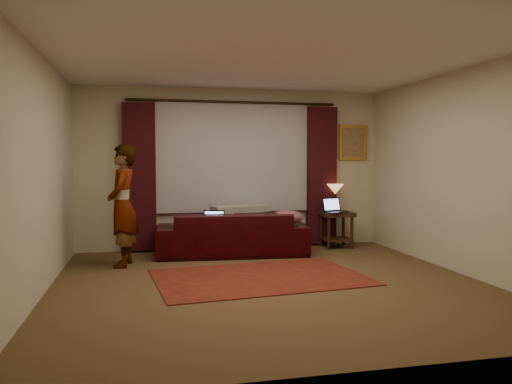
{
  "coord_description": "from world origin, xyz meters",
  "views": [
    {
      "loc": [
        -1.42,
        -5.6,
        1.45
      ],
      "look_at": [
        0.1,
        1.2,
        1.0
      ],
      "focal_mm": 35.0,
      "sensor_mm": 36.0,
      "label": 1
    }
  ],
  "objects_px": {
    "sofa": "(232,225)",
    "end_table": "(336,230)",
    "tiffany_lamp": "(335,197)",
    "person": "(123,206)",
    "laptop_table": "(336,205)",
    "laptop_sofa": "(212,219)"
  },
  "relations": [
    {
      "from": "sofa",
      "to": "end_table",
      "type": "relative_size",
      "value": 3.83
    },
    {
      "from": "end_table",
      "to": "tiffany_lamp",
      "type": "distance_m",
      "value": 0.55
    },
    {
      "from": "person",
      "to": "sofa",
      "type": "bearing_deg",
      "value": 114.16
    },
    {
      "from": "tiffany_lamp",
      "to": "sofa",
      "type": "bearing_deg",
      "value": -167.35
    },
    {
      "from": "laptop_table",
      "to": "person",
      "type": "xyz_separation_m",
      "value": [
        -3.31,
        -0.58,
        0.12
      ]
    },
    {
      "from": "laptop_sofa",
      "to": "end_table",
      "type": "distance_m",
      "value": 2.18
    },
    {
      "from": "sofa",
      "to": "person",
      "type": "distance_m",
      "value": 1.7
    },
    {
      "from": "laptop_sofa",
      "to": "laptop_table",
      "type": "xyz_separation_m",
      "value": [
        2.05,
        0.28,
        0.14
      ]
    },
    {
      "from": "laptop_sofa",
      "to": "person",
      "type": "distance_m",
      "value": 1.33
    },
    {
      "from": "laptop_sofa",
      "to": "tiffany_lamp",
      "type": "xyz_separation_m",
      "value": [
        2.15,
        0.58,
        0.24
      ]
    },
    {
      "from": "end_table",
      "to": "laptop_sofa",
      "type": "bearing_deg",
      "value": -168.57
    },
    {
      "from": "person",
      "to": "end_table",
      "type": "bearing_deg",
      "value": 109.68
    },
    {
      "from": "sofa",
      "to": "laptop_table",
      "type": "bearing_deg",
      "value": -172.03
    },
    {
      "from": "end_table",
      "to": "tiffany_lamp",
      "type": "xyz_separation_m",
      "value": [
        0.03,
        0.15,
        0.52
      ]
    },
    {
      "from": "sofa",
      "to": "person",
      "type": "bearing_deg",
      "value": 21.27
    },
    {
      "from": "sofa",
      "to": "laptop_table",
      "type": "relative_size",
      "value": 6.28
    },
    {
      "from": "sofa",
      "to": "end_table",
      "type": "distance_m",
      "value": 1.82
    },
    {
      "from": "sofa",
      "to": "laptop_table",
      "type": "distance_m",
      "value": 1.74
    },
    {
      "from": "sofa",
      "to": "end_table",
      "type": "xyz_separation_m",
      "value": [
        1.79,
        0.26,
        -0.16
      ]
    },
    {
      "from": "tiffany_lamp",
      "to": "end_table",
      "type": "bearing_deg",
      "value": -102.86
    },
    {
      "from": "tiffany_lamp",
      "to": "laptop_table",
      "type": "distance_m",
      "value": 0.34
    },
    {
      "from": "laptop_sofa",
      "to": "tiffany_lamp",
      "type": "relative_size",
      "value": 0.77
    }
  ]
}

